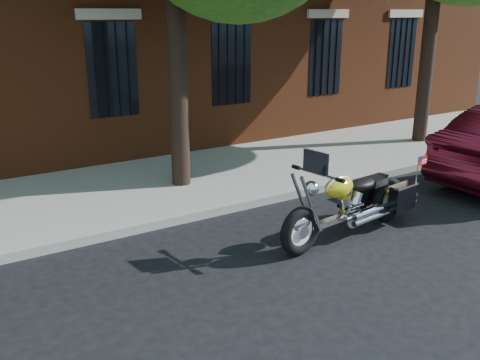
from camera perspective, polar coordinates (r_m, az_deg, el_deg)
ground at (r=8.10m, az=-0.20°, el=-7.25°), size 120.00×120.00×0.00m
curb at (r=9.18m, az=-4.81°, el=-3.76°), size 40.00×0.16×0.15m
sidewalk at (r=10.79m, az=-9.48°, el=-0.66°), size 40.00×3.60×0.15m
motorcycle at (r=8.59m, az=12.12°, el=-2.50°), size 3.03×1.08×1.51m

